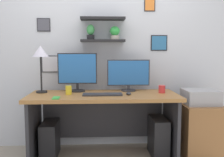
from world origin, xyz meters
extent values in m
plane|color=gray|center=(0.00, 0.00, 0.00)|extent=(8.00, 8.00, 0.00)
cube|color=silver|center=(0.00, 0.44, 1.35)|extent=(4.40, 0.04, 2.70)
cube|color=black|center=(0.00, 0.32, 1.37)|extent=(0.55, 0.20, 0.03)
cube|color=black|center=(0.00, 0.32, 1.64)|extent=(0.55, 0.20, 0.03)
cylinder|color=black|center=(-0.15, 0.32, 1.41)|extent=(0.09, 0.09, 0.06)
ellipsoid|color=#3B924B|center=(-0.15, 0.32, 1.50)|extent=(0.10, 0.10, 0.13)
cylinder|color=#B2A899|center=(0.15, 0.32, 1.41)|extent=(0.11, 0.11, 0.05)
ellipsoid|color=green|center=(0.15, 0.32, 1.49)|extent=(0.12, 0.12, 0.11)
cube|color=#2D2D33|center=(-0.67, 0.42, 1.08)|extent=(0.22, 0.02, 0.22)
cube|color=silver|center=(-0.67, 0.41, 1.08)|extent=(0.19, 0.00, 0.19)
cube|color=#2D2D33|center=(-0.74, 0.42, 1.57)|extent=(0.17, 0.02, 0.17)
cube|color=#4C4C56|center=(-0.74, 0.41, 1.57)|extent=(0.14, 0.00, 0.14)
cube|color=black|center=(0.73, 0.42, 1.35)|extent=(0.21, 0.02, 0.20)
cube|color=teal|center=(0.73, 0.41, 1.35)|extent=(0.19, 0.00, 0.18)
cube|color=#2D2D33|center=(0.60, 0.42, 1.82)|extent=(0.14, 0.02, 0.16)
cube|color=orange|center=(0.60, 0.41, 1.82)|extent=(0.12, 0.00, 0.13)
cube|color=#9E6B38|center=(0.00, 0.00, 0.73)|extent=(1.71, 0.68, 0.04)
cube|color=#2D2D33|center=(-0.79, 0.00, 0.35)|extent=(0.04, 0.62, 0.71)
cube|color=#2D2D33|center=(0.79, 0.00, 0.35)|extent=(0.04, 0.62, 0.71)
cube|color=#2D2D33|center=(0.00, 0.30, 0.39)|extent=(1.51, 0.02, 0.50)
cylinder|color=black|center=(-0.31, 0.21, 0.76)|extent=(0.18, 0.18, 0.02)
cylinder|color=black|center=(-0.31, 0.21, 0.81)|extent=(0.03, 0.03, 0.09)
cube|color=black|center=(-0.31, 0.22, 1.03)|extent=(0.47, 0.02, 0.37)
cube|color=#2866B2|center=(-0.31, 0.21, 1.03)|extent=(0.45, 0.00, 0.35)
cylinder|color=#2D2D33|center=(0.31, 0.21, 0.76)|extent=(0.18, 0.18, 0.02)
cylinder|color=#2D2D33|center=(0.31, 0.21, 0.80)|extent=(0.03, 0.03, 0.06)
cube|color=#2D2D33|center=(0.31, 0.22, 0.98)|extent=(0.52, 0.02, 0.32)
cube|color=#2866B2|center=(0.31, 0.21, 0.98)|extent=(0.50, 0.00, 0.30)
cube|color=#2D2D33|center=(-0.01, -0.08, 0.76)|extent=(0.44, 0.14, 0.02)
ellipsoid|color=#2D2D33|center=(0.28, -0.07, 0.77)|extent=(0.06, 0.09, 0.03)
cylinder|color=black|center=(-0.73, 0.15, 0.76)|extent=(0.13, 0.13, 0.02)
cylinder|color=black|center=(-0.73, 0.15, 0.97)|extent=(0.02, 0.02, 0.40)
cone|color=silver|center=(-0.73, 0.15, 1.24)|extent=(0.19, 0.19, 0.13)
cube|color=green|center=(-0.50, -0.24, 0.76)|extent=(0.07, 0.14, 0.01)
cylinder|color=red|center=(0.69, 0.05, 0.80)|extent=(0.08, 0.08, 0.09)
cylinder|color=yellow|center=(-0.40, 0.00, 0.80)|extent=(0.07, 0.07, 0.10)
cube|color=brown|center=(1.13, -0.01, 0.31)|extent=(0.44, 0.50, 0.62)
cube|color=#9E9EA3|center=(1.13, -0.01, 0.71)|extent=(0.38, 0.34, 0.17)
cube|color=black|center=(-0.63, 0.06, 0.21)|extent=(0.18, 0.40, 0.41)
cube|color=black|center=(0.65, 0.01, 0.23)|extent=(0.18, 0.40, 0.46)
camera|label=1|loc=(-0.06, -2.91, 1.25)|focal=41.19mm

